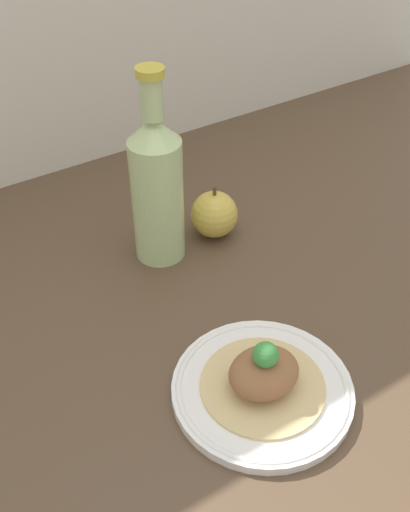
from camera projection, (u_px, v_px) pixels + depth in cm
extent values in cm
cube|color=brown|center=(248.00, 331.00, 84.97)|extent=(180.00, 110.00, 4.00)
cylinder|color=white|center=(262.00, 390.00, 73.75)|extent=(22.45, 22.45, 1.32)
torus|color=white|center=(262.00, 387.00, 73.46)|extent=(21.58, 21.58, 0.92)
cylinder|color=#D6BC7F|center=(263.00, 385.00, 73.21)|extent=(15.44, 15.44, 0.40)
ellipsoid|color=brown|center=(264.00, 372.00, 71.64)|extent=(8.92, 7.58, 4.50)
sphere|color=green|center=(266.00, 355.00, 69.60)|extent=(3.16, 3.16, 3.16)
cylinder|color=#B7D18E|center=(158.00, 201.00, 89.14)|extent=(7.80, 7.80, 19.77)
cone|color=#B7D18E|center=(153.00, 130.00, 81.70)|extent=(7.80, 7.80, 3.51)
cylinder|color=#B7D18E|center=(151.00, 98.00, 78.70)|extent=(3.12, 3.12, 5.89)
cylinder|color=gold|center=(150.00, 72.00, 76.43)|extent=(3.90, 3.90, 1.20)
sphere|color=gold|center=(214.00, 214.00, 96.80)|extent=(7.67, 7.67, 7.67)
cylinder|color=brown|center=(215.00, 191.00, 93.96)|extent=(0.61, 0.61, 1.73)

